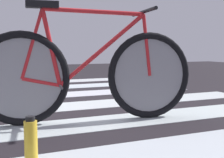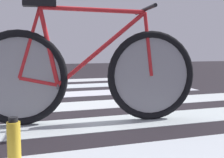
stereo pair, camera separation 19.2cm
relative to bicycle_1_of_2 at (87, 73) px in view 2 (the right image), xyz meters
The scene contains 4 objects.
ground 1.50m from the bicycle_1_of_2, 114.13° to the left, with size 18.00×14.00×0.02m.
crosswalk_markings 1.26m from the bicycle_1_of_2, 118.99° to the left, with size 5.47×4.21×0.00m.
bicycle_1_of_2 is the anchor object (origin of this frame).
water_bottle 0.97m from the bicycle_1_of_2, 126.55° to the right, with size 0.07×0.07×0.25m.
Camera 2 is at (0.03, -3.56, 0.61)m, focal length 48.03 mm.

